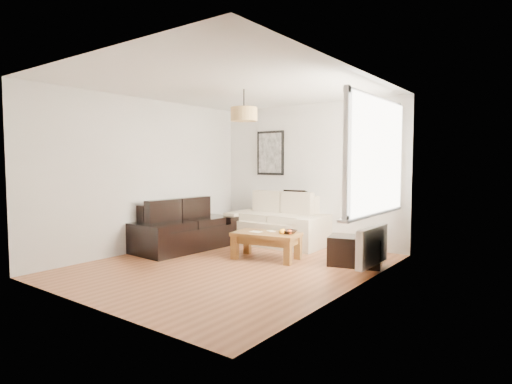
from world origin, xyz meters
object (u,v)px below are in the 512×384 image
Objects in this scene: loveseat_cream at (278,220)px; sofa_leather at (185,226)px; coffee_table at (266,246)px; ottoman at (355,251)px.

sofa_leather is at bearing -130.20° from loveseat_cream.
coffee_table is at bearing -79.46° from sofa_leather.
loveseat_cream is at bearing 115.71° from coffee_table.
ottoman is (1.28, 0.45, 0.00)m from coffee_table.
loveseat_cream reaches higher than sofa_leather.
ottoman is at bearing -74.00° from sofa_leather.
loveseat_cream is 1.97m from ottoman.
sofa_leather is (-1.05, -1.34, -0.05)m from loveseat_cream.
coffee_table is 1.36m from ottoman.
ottoman is at bearing -22.60° from loveseat_cream.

